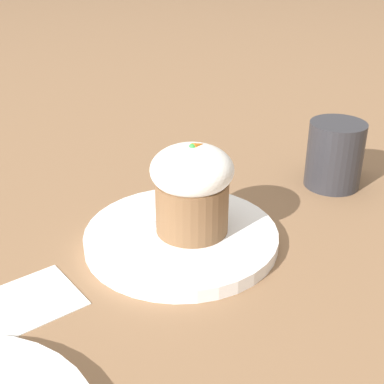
{
  "coord_description": "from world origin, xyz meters",
  "views": [
    {
      "loc": [
        -0.33,
        -0.37,
        0.32
      ],
      "look_at": [
        0.01,
        -0.01,
        0.06
      ],
      "focal_mm": 50.0,
      "sensor_mm": 36.0,
      "label": 1
    }
  ],
  "objects": [
    {
      "name": "dessert_plate",
      "position": [
        0.0,
        0.0,
        0.01
      ],
      "size": [
        0.21,
        0.21,
        0.01
      ],
      "color": "white",
      "rests_on": "ground_plane"
    },
    {
      "name": "paper_napkin",
      "position": [
        -0.17,
        0.02,
        0.0
      ],
      "size": [
        0.1,
        0.09,
        0.0
      ],
      "color": "white",
      "rests_on": "ground_plane"
    },
    {
      "name": "coffee_cup",
      "position": [
        0.25,
        -0.03,
        0.04
      ],
      "size": [
        0.1,
        0.07,
        0.09
      ],
      "color": "#2D2D33",
      "rests_on": "ground_plane"
    },
    {
      "name": "ground_plane",
      "position": [
        0.0,
        0.0,
        0.0
      ],
      "size": [
        4.0,
        4.0,
        0.0
      ],
      "primitive_type": "plane",
      "color": "#846042"
    },
    {
      "name": "carrot_cake",
      "position": [
        0.01,
        -0.01,
        0.07
      ],
      "size": [
        0.09,
        0.09,
        0.1
      ],
      "color": "brown",
      "rests_on": "dessert_plate"
    },
    {
      "name": "spoon",
      "position": [
        0.01,
        0.01,
        0.02
      ],
      "size": [
        0.12,
        0.1,
        0.01
      ],
      "color": "silver",
      "rests_on": "dessert_plate"
    }
  ]
}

